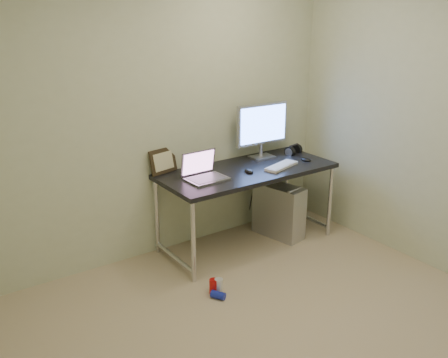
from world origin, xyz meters
TOP-DOWN VIEW (x-y plane):
  - floor at (0.00, 0.00)m, footprint 3.50×3.50m
  - wall_back at (0.00, 1.75)m, footprint 3.50×0.02m
  - desk at (0.69, 1.39)m, footprint 1.64×0.72m
  - tower_computer at (1.05, 1.35)m, footprint 0.31×0.53m
  - cable_a at (1.00, 1.70)m, footprint 0.01×0.16m
  - cable_b at (1.09, 1.68)m, footprint 0.02×0.11m
  - can_red at (-0.06, 0.83)m, footprint 0.08×0.08m
  - can_white at (-0.02, 0.81)m, footprint 0.09×0.09m
  - can_blue at (-0.08, 0.75)m, footprint 0.11×0.13m
  - laptop at (0.21, 1.39)m, footprint 0.35×0.29m
  - monitor at (1.02, 1.60)m, footprint 0.57×0.17m
  - keyboard at (0.98, 1.25)m, footprint 0.40×0.23m
  - mouse_right at (1.30, 1.27)m, footprint 0.08×0.12m
  - mouse_left at (0.64, 1.30)m, footprint 0.08×0.12m
  - headphones at (1.37, 1.53)m, footprint 0.19×0.11m
  - picture_frame at (0.00, 1.73)m, footprint 0.29×0.14m
  - webcam at (0.26, 1.67)m, footprint 0.04×0.03m

SIDE VIEW (x-z plane):
  - floor at x=0.00m, z-range 0.00..0.00m
  - can_blue at x=-0.08m, z-range 0.00..0.06m
  - can_red at x=-0.06m, z-range 0.00..0.12m
  - can_white at x=-0.02m, z-range 0.00..0.12m
  - tower_computer at x=1.05m, z-range -0.02..0.54m
  - cable_b at x=1.09m, z-range 0.02..0.74m
  - cable_a at x=1.00m, z-range 0.06..0.74m
  - desk at x=0.69m, z-range 0.30..1.05m
  - keyboard at x=0.98m, z-range 0.75..0.77m
  - mouse_left at x=0.64m, z-range 0.75..0.79m
  - mouse_right at x=1.30m, z-range 0.75..0.79m
  - headphones at x=1.37m, z-range 0.72..0.84m
  - laptop at x=0.21m, z-range 0.69..0.92m
  - webcam at x=0.26m, z-range 0.78..0.89m
  - picture_frame at x=0.00m, z-range 0.75..0.97m
  - monitor at x=1.02m, z-range 0.80..1.33m
  - wall_back at x=0.00m, z-range 0.00..2.50m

